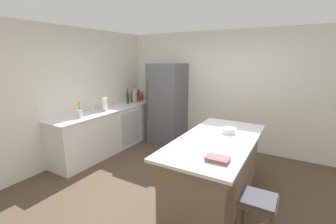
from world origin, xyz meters
The scene contains 19 objects.
ground_plane centered at (0.00, 0.00, 0.00)m, with size 7.20×7.20×0.00m, color #4C3D2D.
wall_rear centered at (0.00, 2.25, 1.30)m, with size 6.00×0.10×2.60m, color silver.
wall_left centered at (-2.45, 0.00, 1.30)m, with size 0.10×6.00×2.60m, color silver.
counter_run_left centered at (-2.10, 0.74, 0.46)m, with size 0.63×2.75×0.93m.
kitchen_island centered at (0.54, 0.16, 0.46)m, with size 0.99×2.10×0.91m.
refrigerator centered at (-1.26, 1.85, 0.95)m, with size 0.77×0.74×1.89m.
bar_stool centered at (1.23, -0.59, 0.53)m, with size 0.36×0.36×0.65m.
sink_faucet centered at (-2.14, 0.34, 1.08)m, with size 0.15×0.05×0.30m.
flower_vase centered at (-2.02, -0.08, 1.02)m, with size 0.09×0.09×0.31m.
paper_towel_roll centered at (-2.06, 0.59, 1.06)m, with size 0.14×0.14×0.31m.
hot_sauce_bottle centered at (-2.13, 2.00, 1.02)m, with size 0.05×0.05×0.23m.
vinegar_bottle centered at (-2.14, 1.91, 1.03)m, with size 0.05×0.05×0.27m.
whiskey_bottle centered at (-2.10, 1.81, 1.04)m, with size 0.09×0.09×0.29m.
soda_bottle centered at (-2.12, 1.71, 1.07)m, with size 0.07×0.07×0.37m.
syrup_bottle centered at (-2.17, 1.63, 1.01)m, with size 0.07×0.07×0.23m.
gin_bottle centered at (-2.02, 1.52, 1.06)m, with size 0.07×0.07×0.36m.
wine_bottle centered at (-2.13, 1.42, 1.06)m, with size 0.07×0.07×0.35m.
cookbook_stack centered at (0.77, -0.52, 0.93)m, with size 0.26×0.18×0.05m.
mixing_bowl centered at (0.61, 0.48, 0.95)m, with size 0.20×0.20×0.08m.
Camera 1 is at (1.47, -2.81, 2.02)m, focal length 24.43 mm.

